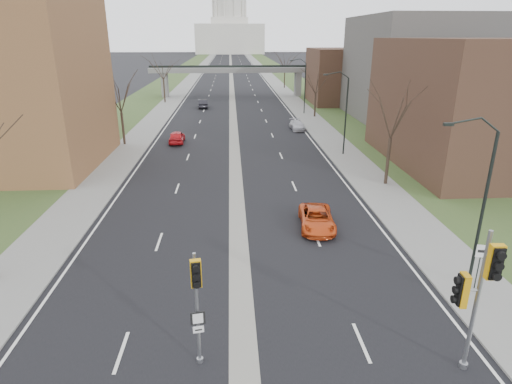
{
  "coord_description": "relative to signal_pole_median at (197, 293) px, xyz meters",
  "views": [
    {
      "loc": [
        -0.32,
        -12.48,
        12.21
      ],
      "look_at": [
        1.05,
        10.82,
        3.66
      ],
      "focal_mm": 30.0,
      "sensor_mm": 36.0,
      "label": 1
    }
  ],
  "objects": [
    {
      "name": "commercial_block_far",
      "position": [
        23.7,
        69.0,
        1.61
      ],
      "size": [
        14.0,
        14.0,
        10.0
      ],
      "primitive_type": "cube",
      "color": "#4E3024",
      "rests_on": "ground"
    },
    {
      "name": "streetlight_mid",
      "position": [
        12.69,
        31.0,
        3.56
      ],
      "size": [
        2.61,
        0.2,
        8.7
      ],
      "color": "black",
      "rests_on": "sidewalk_right"
    },
    {
      "name": "tree_right_b",
      "position": [
        14.7,
        54.0,
        2.43
      ],
      "size": [
        6.3,
        6.3,
        8.22
      ],
      "color": "#382B21",
      "rests_on": "sidewalk_right"
    },
    {
      "name": "capitol",
      "position": [
        1.7,
        319.0,
        15.21
      ],
      "size": [
        48.0,
        42.0,
        55.75
      ],
      "color": "silver",
      "rests_on": "ground"
    },
    {
      "name": "tree_left_b",
      "position": [
        -11.3,
        37.0,
        2.83
      ],
      "size": [
        6.75,
        6.75,
        8.81
      ],
      "color": "#382B21",
      "rests_on": "sidewalk_left"
    },
    {
      "name": "car_right_mid",
      "position": [
        10.46,
        44.44,
        -2.77
      ],
      "size": [
        1.95,
        4.4,
        1.25
      ],
      "primitive_type": "imported",
      "rotation": [
        0.0,
        0.0,
        0.04
      ],
      "color": "#ABABB3",
      "rests_on": "ground"
    },
    {
      "name": "car_right_near",
      "position": [
        7.0,
        12.56,
        -2.73
      ],
      "size": [
        2.61,
        4.95,
        1.33
      ],
      "primitive_type": "imported",
      "rotation": [
        0.0,
        0.0,
        -0.09
      ],
      "color": "#CC4515",
      "rests_on": "ground"
    },
    {
      "name": "sidewalk_right",
      "position": [
        13.7,
        149.0,
        -3.33
      ],
      "size": [
        4.0,
        600.0,
        0.12
      ],
      "primitive_type": "cube",
      "color": "gray",
      "rests_on": "ground"
    },
    {
      "name": "pedestrian_bridge",
      "position": [
        1.7,
        79.0,
        1.45
      ],
      "size": [
        34.0,
        3.0,
        6.45
      ],
      "color": "slate",
      "rests_on": "ground"
    },
    {
      "name": "signal_pole_right",
      "position": [
        10.02,
        -0.84,
        0.47
      ],
      "size": [
        1.02,
        1.1,
        5.9
      ],
      "rotation": [
        0.0,
        0.0,
        -0.06
      ],
      "color": "gray",
      "rests_on": "ground"
    },
    {
      "name": "tree_right_a",
      "position": [
        14.7,
        21.0,
        3.24
      ],
      "size": [
        7.2,
        7.2,
        9.4
      ],
      "color": "#382B21",
      "rests_on": "sidewalk_right"
    },
    {
      "name": "ground",
      "position": [
        1.7,
        -1.0,
        -3.39
      ],
      "size": [
        700.0,
        700.0,
        0.0
      ],
      "primitive_type": "plane",
      "color": "black",
      "rests_on": "ground"
    },
    {
      "name": "commercial_block_near",
      "position": [
        25.7,
        27.0,
        2.61
      ],
      "size": [
        16.0,
        20.0,
        12.0
      ],
      "primitive_type": "cube",
      "color": "#4E3024",
      "rests_on": "ground"
    },
    {
      "name": "tree_left_c",
      "position": [
        -11.3,
        71.0,
        3.65
      ],
      "size": [
        7.65,
        7.65,
        9.99
      ],
      "color": "#382B21",
      "rests_on": "sidewalk_left"
    },
    {
      "name": "signal_pole_median",
      "position": [
        0.0,
        0.0,
        0.0
      ],
      "size": [
        0.58,
        0.81,
        4.87
      ],
      "rotation": [
        0.0,
        0.0,
        0.16
      ],
      "color": "gray",
      "rests_on": "ground"
    },
    {
      "name": "road_surface",
      "position": [
        1.7,
        149.0,
        -3.39
      ],
      "size": [
        20.0,
        600.0,
        0.01
      ],
      "primitive_type": "cube",
      "color": "black",
      "rests_on": "ground"
    },
    {
      "name": "streetlight_far",
      "position": [
        12.69,
        57.0,
        3.56
      ],
      "size": [
        2.61,
        0.2,
        8.7
      ],
      "color": "black",
      "rests_on": "sidewalk_right"
    },
    {
      "name": "median_strip",
      "position": [
        1.7,
        149.0,
        -3.39
      ],
      "size": [
        1.2,
        600.0,
        0.02
      ],
      "primitive_type": "cube",
      "color": "gray",
      "rests_on": "ground"
    },
    {
      "name": "streetlight_near",
      "position": [
        12.69,
        5.0,
        3.56
      ],
      "size": [
        2.61,
        0.2,
        8.7
      ],
      "color": "black",
      "rests_on": "sidewalk_right"
    },
    {
      "name": "grass_verge_right",
      "position": [
        19.7,
        149.0,
        -3.34
      ],
      "size": [
        8.0,
        600.0,
        0.1
      ],
      "primitive_type": "cube",
      "color": "#2F4A22",
      "rests_on": "ground"
    },
    {
      "name": "sidewalk_left",
      "position": [
        -10.3,
        149.0,
        -3.33
      ],
      "size": [
        4.0,
        600.0,
        0.12
      ],
      "primitive_type": "cube",
      "color": "gray",
      "rests_on": "ground"
    },
    {
      "name": "grass_verge_left",
      "position": [
        -16.3,
        149.0,
        -3.34
      ],
      "size": [
        8.0,
        600.0,
        0.1
      ],
      "primitive_type": "cube",
      "color": "#2F4A22",
      "rests_on": "ground"
    },
    {
      "name": "commercial_block_mid",
      "position": [
        29.7,
        51.0,
        4.11
      ],
      "size": [
        18.0,
        22.0,
        15.0
      ],
      "primitive_type": "cube",
      "color": "#55524D",
      "rests_on": "ground"
    },
    {
      "name": "car_left_near",
      "position": [
        -5.2,
        37.66,
        -2.66
      ],
      "size": [
        1.83,
        4.35,
        1.47
      ],
      "primitive_type": "imported",
      "rotation": [
        0.0,
        0.0,
        3.16
      ],
      "color": "red",
      "rests_on": "ground"
    },
    {
      "name": "car_left_far",
      "position": [
        -3.62,
        64.35,
        -2.65
      ],
      "size": [
        1.94,
        4.61,
        1.48
      ],
      "primitive_type": "imported",
      "rotation": [
        0.0,
        0.0,
        3.22
      ],
      "color": "black",
      "rests_on": "ground"
    },
    {
      "name": "tree_right_c",
      "position": [
        14.7,
        94.0,
        3.65
      ],
      "size": [
        7.65,
        7.65,
        9.99
      ],
      "color": "#382B21",
      "rests_on": "sidewalk_right"
    },
    {
      "name": "speed_limit_sign",
      "position": [
        13.59,
        4.6,
        -1.58
      ],
      "size": [
        0.52,
        0.16,
        2.46
      ],
      "rotation": [
        0.0,
        0.0,
        -0.26
      ],
      "color": "black",
      "rests_on": "sidewalk_right"
    }
  ]
}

